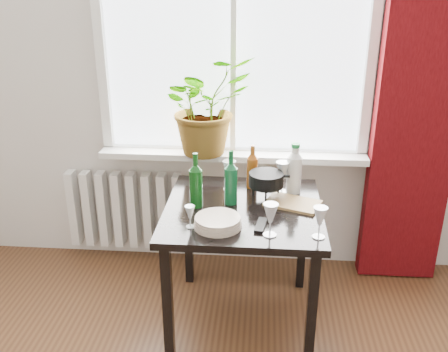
# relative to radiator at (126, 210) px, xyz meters

# --- Properties ---
(window) EXTENTS (1.72, 0.08, 1.62)m
(window) POSITION_rel_radiator_xyz_m (0.75, 0.04, 1.22)
(window) COLOR white
(window) RESTS_ON ground
(windowsill) EXTENTS (1.72, 0.20, 0.04)m
(windowsill) POSITION_rel_radiator_xyz_m (0.75, -0.03, 0.44)
(windowsill) COLOR silver
(windowsill) RESTS_ON ground
(curtain) EXTENTS (0.50, 0.12, 2.56)m
(curtain) POSITION_rel_radiator_xyz_m (1.87, -0.06, 0.92)
(curtain) COLOR #3A0508
(curtain) RESTS_ON ground
(radiator) EXTENTS (0.80, 0.10, 0.55)m
(radiator) POSITION_rel_radiator_xyz_m (0.00, 0.00, 0.00)
(radiator) COLOR silver
(radiator) RESTS_ON ground
(table) EXTENTS (0.85, 0.85, 0.74)m
(table) POSITION_rel_radiator_xyz_m (0.85, -0.63, 0.27)
(table) COLOR black
(table) RESTS_ON ground
(potted_plant) EXTENTS (0.73, 0.72, 0.62)m
(potted_plant) POSITION_rel_radiator_xyz_m (0.58, -0.06, 0.77)
(potted_plant) COLOR #2F7D21
(potted_plant) RESTS_ON windowsill
(wine_bottle_left) EXTENTS (0.08, 0.08, 0.31)m
(wine_bottle_left) POSITION_rel_radiator_xyz_m (0.59, -0.63, 0.51)
(wine_bottle_left) COLOR #0B3A0F
(wine_bottle_left) RESTS_ON table
(wine_bottle_right) EXTENTS (0.09, 0.09, 0.31)m
(wine_bottle_right) POSITION_rel_radiator_xyz_m (0.78, -0.58, 0.51)
(wine_bottle_right) COLOR #0D4623
(wine_bottle_right) RESTS_ON table
(bottle_amber) EXTENTS (0.07, 0.07, 0.27)m
(bottle_amber) POSITION_rel_radiator_xyz_m (0.89, -0.35, 0.49)
(bottle_amber) COLOR brown
(bottle_amber) RESTS_ON table
(cleaning_bottle) EXTENTS (0.11, 0.11, 0.30)m
(cleaning_bottle) POSITION_rel_radiator_xyz_m (1.13, -0.40, 0.51)
(cleaning_bottle) COLOR silver
(cleaning_bottle) RESTS_ON table
(wineglass_front_right) EXTENTS (0.09, 0.09, 0.17)m
(wineglass_front_right) POSITION_rel_radiator_xyz_m (0.99, -0.93, 0.45)
(wineglass_front_right) COLOR silver
(wineglass_front_right) RESTS_ON table
(wineglass_far_right) EXTENTS (0.08, 0.08, 0.17)m
(wineglass_far_right) POSITION_rel_radiator_xyz_m (1.23, -0.93, 0.44)
(wineglass_far_right) COLOR silver
(wineglass_far_right) RESTS_ON table
(wineglass_back_center) EXTENTS (0.08, 0.08, 0.19)m
(wineglass_back_center) POSITION_rel_radiator_xyz_m (1.06, -0.41, 0.46)
(wineglass_back_center) COLOR silver
(wineglass_back_center) RESTS_ON table
(wineglass_back_left) EXTENTS (0.10, 0.10, 0.18)m
(wineglass_back_left) POSITION_rel_radiator_xyz_m (0.76, -0.40, 0.45)
(wineglass_back_left) COLOR silver
(wineglass_back_left) RESTS_ON table
(wineglass_front_left) EXTENTS (0.05, 0.05, 0.12)m
(wineglass_front_left) POSITION_rel_radiator_xyz_m (0.60, -0.88, 0.42)
(wineglass_front_left) COLOR #B0BABE
(wineglass_front_left) RESTS_ON table
(plate_stack) EXTENTS (0.27, 0.27, 0.05)m
(plate_stack) POSITION_rel_radiator_xyz_m (0.73, -0.86, 0.39)
(plate_stack) COLOR beige
(plate_stack) RESTS_ON table
(fondue_pot) EXTENTS (0.28, 0.26, 0.15)m
(fondue_pot) POSITION_rel_radiator_xyz_m (0.97, -0.50, 0.44)
(fondue_pot) COLOR black
(fondue_pot) RESTS_ON table
(tv_remote) EXTENTS (0.07, 0.15, 0.02)m
(tv_remote) POSITION_rel_radiator_xyz_m (0.95, -0.85, 0.37)
(tv_remote) COLOR black
(tv_remote) RESTS_ON table
(cutting_board) EXTENTS (0.34, 0.28, 0.02)m
(cutting_board) POSITION_rel_radiator_xyz_m (1.12, -0.57, 0.37)
(cutting_board) COLOR #9C7946
(cutting_board) RESTS_ON table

